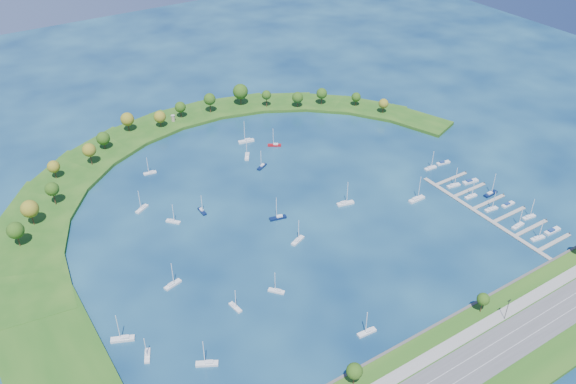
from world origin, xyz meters
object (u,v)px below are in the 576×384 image
moored_boat_0 (274,145)px  docked_boat_5 (508,204)px  moored_boat_8 (235,307)px  moored_boat_14 (247,156)px  harbor_tower (173,118)px  moored_boat_1 (123,338)px  moored_boat_18 (207,363)px  docked_boat_7 (491,193)px  moored_boat_16 (142,208)px  moored_boat_12 (150,172)px  moored_boat_6 (298,240)px  docked_boat_10 (431,167)px  moored_boat_11 (262,166)px  docked_boat_0 (538,238)px  moored_boat_13 (277,290)px  docked_boat_8 (453,185)px  moored_boat_7 (417,199)px  docked_boat_6 (471,196)px  moored_boat_2 (173,284)px  docked_boat_9 (470,181)px  docked_boat_11 (443,163)px  moored_boat_9 (278,217)px  docked_boat_3 (529,216)px  moored_boat_4 (173,221)px  moored_boat_5 (367,332)px  docked_boat_1 (552,231)px  docked_boat_4 (491,209)px  moored_boat_15 (246,141)px  moored_boat_17 (345,203)px  moored_boat_3 (147,355)px  dock_system (493,211)px  moored_boat_10 (202,211)px

moored_boat_0 → docked_boat_5: size_ratio=1.46×
moored_boat_8 → moored_boat_14: size_ratio=0.85×
harbor_tower → moored_boat_1: size_ratio=0.31×
moored_boat_18 → docked_boat_7: size_ratio=0.96×
harbor_tower → moored_boat_16: size_ratio=0.35×
moored_boat_12 → moored_boat_6: bearing=119.7°
moored_boat_0 → moored_boat_6: moored_boat_6 is taller
docked_boat_5 → docked_boat_10: 48.30m
moored_boat_11 → harbor_tower: bearing=-103.5°
docked_boat_0 → moored_boat_8: bearing=174.5°
moored_boat_13 → moored_boat_14: 113.70m
moored_boat_1 → moored_boat_6: 91.53m
moored_boat_16 → docked_boat_8: moored_boat_16 is taller
docked_boat_5 → moored_boat_7: bearing=141.0°
moored_boat_1 → docked_boat_6: size_ratio=1.23×
moored_boat_8 → moored_boat_12: (10.47, 116.85, 0.00)m
moored_boat_1 → moored_boat_2: bearing=-124.0°
moored_boat_16 → docked_boat_5: bearing=118.0°
docked_boat_9 → docked_boat_11: bearing=94.2°
moored_boat_13 → moored_boat_1: bearing=42.5°
moored_boat_8 → moored_boat_16: size_ratio=0.87×
moored_boat_2 → docked_boat_5: moored_boat_2 is taller
moored_boat_7 → docked_boat_10: moored_boat_7 is taller
moored_boat_9 → docked_boat_3: 124.60m
moored_boat_4 → moored_boat_5: moored_boat_5 is taller
moored_boat_7 → docked_boat_7: moored_boat_7 is taller
docked_boat_1 → docked_boat_3: bearing=91.6°
docked_boat_5 → docked_boat_8: bearing=110.2°
moored_boat_18 → docked_boat_4: 165.07m
moored_boat_12 → moored_boat_14: moored_boat_14 is taller
moored_boat_12 → moored_boat_0: bearing=-179.3°
moored_boat_2 → docked_boat_10: moored_boat_2 is taller
moored_boat_9 → moored_boat_13: bearing=70.1°
moored_boat_16 → moored_boat_8: bearing=63.9°
docked_boat_9 → moored_boat_2: bearing=-175.1°
moored_boat_0 → docked_boat_6: 116.78m
moored_boat_15 → docked_boat_9: (79.38, -105.08, -0.29)m
moored_boat_8 → docked_boat_7: bearing=82.4°
moored_boat_17 → moored_boat_11: bearing=121.1°
moored_boat_3 → moored_boat_8: (39.87, 4.20, -0.00)m
dock_system → moored_boat_0: moored_boat_0 is taller
moored_boat_2 → moored_boat_18: bearing=-113.3°
moored_boat_6 → docked_boat_6: bearing=-32.5°
harbor_tower → moored_boat_13: 167.80m
moored_boat_5 → docked_boat_6: moored_boat_5 is taller
moored_boat_6 → moored_boat_17: 39.27m
moored_boat_4 → docked_boat_6: (139.23, -64.33, 0.00)m
moored_boat_18 → docked_boat_9: (175.19, 33.85, -0.23)m
docked_boat_6 → moored_boat_10: bearing=155.1°
moored_boat_0 → docked_boat_6: (57.19, -101.82, -0.02)m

